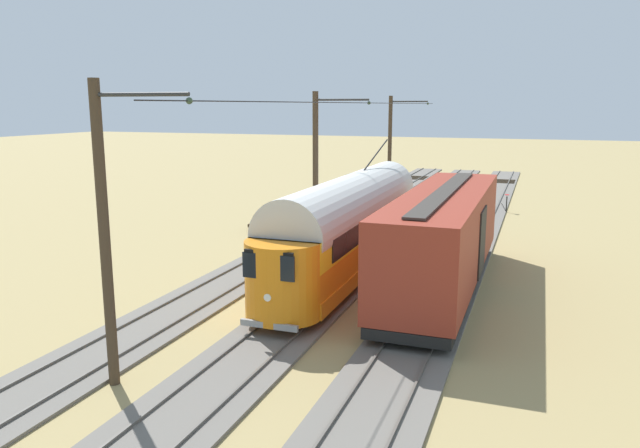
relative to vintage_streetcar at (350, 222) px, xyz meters
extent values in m
plane|color=#9E8956|center=(0.00, -4.54, -2.26)|extent=(220.00, 220.00, 0.00)
cube|color=#666059|center=(-4.22, -4.54, -2.21)|extent=(2.80, 80.00, 0.10)
cube|color=#59544C|center=(-3.50, -4.54, -2.12)|extent=(0.07, 80.00, 0.08)
cube|color=#59544C|center=(-4.94, -4.54, -2.12)|extent=(0.07, 80.00, 0.08)
cube|color=#2D2316|center=(-4.22, -36.54, -2.15)|extent=(2.50, 0.24, 0.08)
cube|color=#2D2316|center=(-4.22, -35.89, -2.15)|extent=(2.50, 0.24, 0.08)
cube|color=#2D2316|center=(-4.22, -35.24, -2.15)|extent=(2.50, 0.24, 0.08)
cube|color=#2D2316|center=(-4.22, -34.59, -2.15)|extent=(2.50, 0.24, 0.08)
cube|color=#2D2316|center=(-4.22, -33.94, -2.15)|extent=(2.50, 0.24, 0.08)
cube|color=#666059|center=(0.00, -4.54, -2.21)|extent=(2.80, 80.00, 0.10)
cube|color=#59544C|center=(0.72, -4.54, -2.12)|extent=(0.07, 80.00, 0.08)
cube|color=#59544C|center=(-0.72, -4.54, -2.12)|extent=(0.07, 80.00, 0.08)
cube|color=#2D2316|center=(0.00, -36.54, -2.15)|extent=(2.50, 0.24, 0.08)
cube|color=#2D2316|center=(0.00, -35.89, -2.15)|extent=(2.50, 0.24, 0.08)
cube|color=#2D2316|center=(0.00, -35.24, -2.15)|extent=(2.50, 0.24, 0.08)
cube|color=#2D2316|center=(0.00, -34.59, -2.15)|extent=(2.50, 0.24, 0.08)
cube|color=#2D2316|center=(0.00, -33.94, -2.15)|extent=(2.50, 0.24, 0.08)
cube|color=#666059|center=(4.22, -4.54, -2.21)|extent=(2.80, 80.00, 0.10)
cube|color=#59544C|center=(4.94, -4.54, -2.12)|extent=(0.07, 80.00, 0.08)
cube|color=#59544C|center=(3.50, -4.54, -2.12)|extent=(0.07, 80.00, 0.08)
cube|color=#2D2316|center=(4.22, -36.54, -2.15)|extent=(2.50, 0.24, 0.08)
cube|color=#2D2316|center=(4.22, -35.89, -2.15)|extent=(2.50, 0.24, 0.08)
cube|color=#2D2316|center=(4.22, -35.24, -2.15)|extent=(2.50, 0.24, 0.08)
cube|color=#2D2316|center=(4.22, -34.59, -2.15)|extent=(2.50, 0.24, 0.08)
cube|color=#2D2316|center=(4.22, -33.94, -2.15)|extent=(2.50, 0.24, 0.08)
cube|color=orange|center=(0.00, -0.01, -1.55)|extent=(2.65, 14.52, 0.55)
cube|color=orange|center=(0.00, -0.01, -0.80)|extent=(2.55, 14.52, 0.95)
cube|color=yellow|center=(0.00, -0.01, 0.20)|extent=(2.55, 14.52, 1.05)
cylinder|color=silver|center=(0.00, -0.01, 0.72)|extent=(2.65, 14.23, 2.65)
cylinder|color=orange|center=(0.00, 7.20, -0.55)|extent=(2.55, 2.55, 2.55)
cylinder|color=orange|center=(0.00, -7.22, -0.55)|extent=(2.55, 2.55, 2.55)
cube|color=black|center=(0.00, 8.34, 0.46)|extent=(1.63, 0.08, 0.36)
cube|color=black|center=(0.00, 8.37, 0.15)|extent=(1.73, 0.06, 0.80)
cube|color=black|center=(1.29, -0.01, 0.20)|extent=(0.04, 12.20, 0.80)
cube|color=black|center=(-1.29, -0.01, 0.20)|extent=(0.04, 12.20, 0.80)
cylinder|color=silver|center=(0.00, 8.46, -0.80)|extent=(0.24, 0.06, 0.24)
cube|color=gray|center=(0.00, 8.40, -1.73)|extent=(1.94, 0.12, 0.20)
cylinder|color=black|center=(0.00, -4.34, 2.63)|extent=(0.07, 4.34, 1.24)
cylinder|color=black|center=(0.72, 4.64, -1.70)|extent=(0.10, 0.76, 0.76)
cylinder|color=black|center=(-0.72, 4.64, -1.70)|extent=(0.10, 0.76, 0.76)
cylinder|color=black|center=(0.72, -4.65, -1.70)|extent=(0.10, 0.76, 0.76)
cylinder|color=black|center=(-0.72, -4.65, -1.70)|extent=(0.10, 0.76, 0.76)
cube|color=maroon|center=(-4.22, 1.09, 0.07)|extent=(2.90, 13.99, 3.20)
cube|color=#332D28|center=(-4.22, 1.09, 1.73)|extent=(0.70, 12.59, 0.08)
cube|color=black|center=(-4.22, 1.09, -1.73)|extent=(2.70, 13.99, 0.36)
cube|color=black|center=(-5.70, 1.09, -0.19)|extent=(0.06, 2.20, 2.56)
cylinder|color=black|center=(-4.94, -3.81, -1.66)|extent=(0.10, 0.84, 0.84)
cylinder|color=black|center=(-3.50, -3.81, -1.66)|extent=(0.10, 0.84, 0.84)
cylinder|color=black|center=(-4.94, 5.99, -1.66)|extent=(0.10, 0.84, 0.84)
cylinder|color=black|center=(-3.50, 5.99, -1.66)|extent=(0.10, 0.84, 0.84)
cylinder|color=#423323|center=(2.64, -18.14, 1.69)|extent=(0.28, 0.28, 7.90)
cylinder|color=#2D2D2D|center=(1.32, -18.14, 5.25)|extent=(2.64, 0.10, 0.10)
sphere|color=#334733|center=(0.00, -18.14, 5.10)|extent=(0.16, 0.16, 0.16)
cylinder|color=#423323|center=(2.64, -2.84, 1.69)|extent=(0.28, 0.28, 7.90)
cylinder|color=#2D2D2D|center=(1.32, -2.84, 5.25)|extent=(2.64, 0.10, 0.10)
sphere|color=#334733|center=(0.00, -2.84, 5.10)|extent=(0.16, 0.16, 0.16)
cylinder|color=#423323|center=(2.64, 12.45, 1.69)|extent=(0.28, 0.28, 7.90)
cylinder|color=#2D2D2D|center=(1.32, 12.45, 5.25)|extent=(2.64, 0.10, 0.10)
sphere|color=#334733|center=(0.00, 12.45, 5.10)|extent=(0.16, 0.16, 0.16)
cylinder|color=black|center=(0.00, -2.84, 5.10)|extent=(0.03, 34.59, 0.03)
cylinder|color=black|center=(1.32, -18.14, 5.25)|extent=(2.64, 0.02, 0.02)
cylinder|color=black|center=(-5.62, -18.30, -1.71)|extent=(0.08, 0.08, 1.10)
cylinder|color=red|center=(-5.62, -18.30, -1.04)|extent=(0.30, 0.30, 0.03)
cylinder|color=#262626|center=(-5.44, -18.30, -1.91)|extent=(0.33, 0.04, 0.54)
cube|color=#2D2316|center=(6.87, -7.15, -2.17)|extent=(0.24, 2.40, 0.18)
cube|color=#2D2316|center=(7.17, -7.15, -2.17)|extent=(0.24, 2.40, 0.18)
cube|color=#2D2316|center=(7.47, -7.15, -2.17)|extent=(0.24, 2.40, 0.18)
cube|color=#2D2316|center=(7.17, -7.45, -1.99)|extent=(2.40, 0.24, 0.18)
cube|color=#2D2316|center=(7.17, -7.15, -1.99)|extent=(2.40, 0.24, 0.18)
cube|color=#2D2316|center=(7.17, -6.85, -1.99)|extent=(2.40, 0.24, 0.18)
cube|color=#2D2316|center=(6.87, -7.15, -1.81)|extent=(0.24, 2.40, 0.18)
cube|color=#2D2316|center=(7.17, -7.15, -1.81)|extent=(0.24, 2.40, 0.18)
cube|color=#2D2316|center=(7.47, -7.15, -1.81)|extent=(0.24, 2.40, 0.18)
camera|label=1|loc=(-7.59, 24.61, 5.00)|focal=33.95mm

